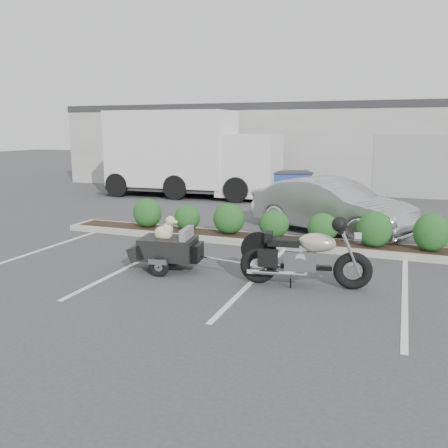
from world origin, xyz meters
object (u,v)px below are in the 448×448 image
(dumpster, at_px, (289,185))
(delivery_truck, at_px, (191,156))
(sedan, at_px, (331,206))
(pet_trailer, at_px, (167,247))
(motorcycle, at_px, (305,257))

(dumpster, relative_size, delivery_truck, 0.26)
(delivery_truck, bearing_deg, sedan, -41.59)
(pet_trailer, bearing_deg, delivery_truck, 103.48)
(motorcycle, distance_m, pet_trailer, 2.79)
(pet_trailer, height_order, sedan, sedan)
(motorcycle, bearing_deg, sedan, 84.11)
(dumpster, bearing_deg, pet_trailer, -113.60)
(pet_trailer, xyz_separation_m, delivery_truck, (-4.12, 10.14, 1.23))
(motorcycle, height_order, pet_trailer, motorcycle)
(delivery_truck, bearing_deg, pet_trailer, -70.61)
(motorcycle, distance_m, dumpster, 10.92)
(sedan, relative_size, delivery_truck, 0.58)
(pet_trailer, relative_size, dumpster, 0.93)
(pet_trailer, relative_size, delivery_truck, 0.24)
(dumpster, xyz_separation_m, delivery_truck, (-4.16, -0.40, 1.13))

